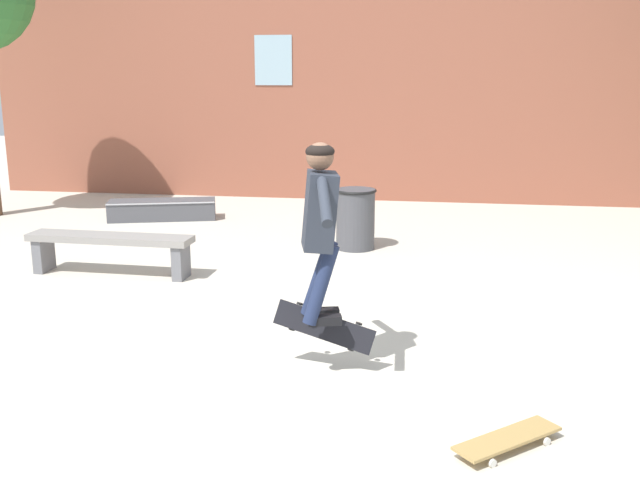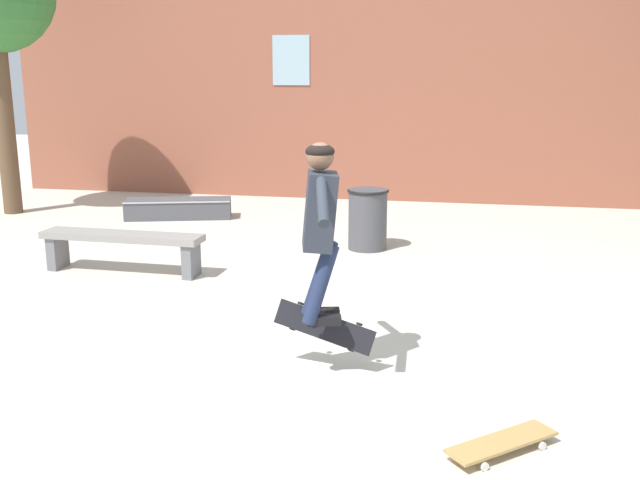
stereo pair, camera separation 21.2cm
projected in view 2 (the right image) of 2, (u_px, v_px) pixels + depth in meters
ground_plane at (266, 379)px, 5.61m from camera, size 40.00×40.00×0.00m
building_backdrop at (387, 65)px, 13.03m from camera, size 15.36×0.52×5.82m
park_bench at (122, 243)px, 8.51m from camera, size 2.00×0.42×0.49m
skate_ledge at (178, 209)px, 11.75m from camera, size 1.78×0.96×0.32m
trash_bin at (368, 218)px, 9.65m from camera, size 0.56×0.56×0.82m
skater at (320, 218)px, 5.43m from camera, size 0.38×1.21×1.40m
skateboard_flipping at (325, 327)px, 5.71m from camera, size 0.84×0.17×0.41m
skateboard_resting at (502, 442)px, 4.51m from camera, size 0.73×0.68×0.08m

